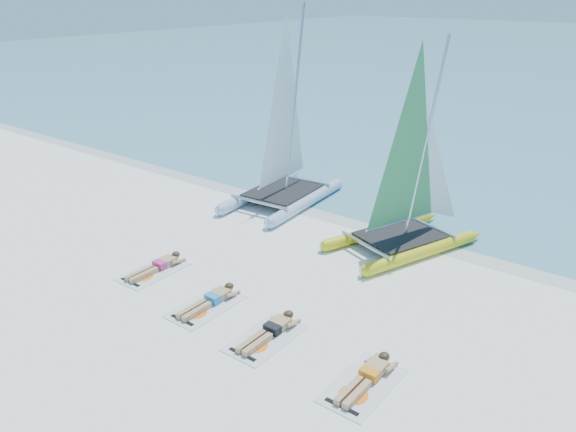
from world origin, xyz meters
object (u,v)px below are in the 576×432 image
Objects in this scene: towel_d at (363,385)px; sunbather_d at (368,375)px; sunbather_a at (159,265)px; towel_b at (206,307)px; towel_a at (153,272)px; sunbather_c at (271,330)px; catamaran_blue at (284,145)px; sunbather_b at (211,299)px; catamaran_yellow at (416,182)px; towel_c at (266,338)px.

sunbather_d is (0.00, 0.19, 0.11)m from towel_d.
sunbather_a is 0.93× the size of towel_b.
sunbather_a is at bearing 174.96° from sunbather_d.
towel_a is at bearing 170.45° from towel_b.
sunbather_d is (2.45, -0.07, 0.00)m from sunbather_c.
catamaran_blue reaches higher than towel_d.
towel_b is at bearing -90.00° from sunbather_b.
towel_d is (6.74, -0.59, 0.00)m from towel_a.
catamaran_yellow is 6.64m from sunbather_b.
catamaran_blue reaches higher than catamaran_yellow.
sunbather_d is at bearing 2.86° from towel_c.
sunbather_a is at bearing 90.00° from towel_a.
towel_b is at bearing 176.23° from towel_c.
catamaran_yellow is 3.52× the size of sunbather_b.
catamaran_yellow is at bearing 109.05° from sunbather_d.
sunbather_b is 1.00× the size of sunbather_c.
towel_a and towel_d have the same top height.
towel_a is at bearing 173.03° from towel_c.
sunbather_a is at bearing -109.33° from catamaran_yellow.
catamaran_yellow is 6.79m from sunbather_d.
sunbather_a reaches higher than towel_a.
catamaran_yellow is 3.28× the size of towel_b.
catamaran_yellow is at bearing 51.49° from towel_a.
sunbather_a reaches higher than towel_b.
sunbather_b is 0.93× the size of towel_c.
catamaran_blue is 3.91× the size of sunbather_d.
catamaran_yellow reaches higher than towel_c.
sunbather_d is at bearing -5.04° from sunbather_a.
sunbather_d is at bearing -3.42° from towel_a.
towel_b is 1.07× the size of sunbather_d.
catamaran_yellow is 6.38m from sunbather_c.
catamaran_yellow is 7.64m from towel_a.
sunbather_c is (4.29, -0.52, 0.00)m from sunbather_a.
catamaran_yellow is at bearing 69.49° from sunbather_b.
sunbather_a is 1.00× the size of sunbather_d.
sunbather_b and sunbather_d have the same top height.
catamaran_yellow reaches higher than towel_b.
towel_b and towel_c have the same top height.
sunbather_c is 2.46m from towel_d.
towel_d is (2.45, -0.07, 0.00)m from towel_c.
sunbather_c is at bearing -58.80° from catamaran_blue.
catamaran_blue is 3.65× the size of towel_a.
catamaran_blue is at bearing 113.17° from towel_b.
catamaran_blue is 7.38m from sunbather_b.
sunbather_b is at bearing 90.00° from towel_b.
catamaran_yellow is 7.46m from sunbather_a.
towel_b is 1.94m from sunbather_c.
sunbather_c is 1.00× the size of sunbather_d.
towel_c is 1.00× the size of towel_d.
catamaran_blue is 6.44m from sunbather_a.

